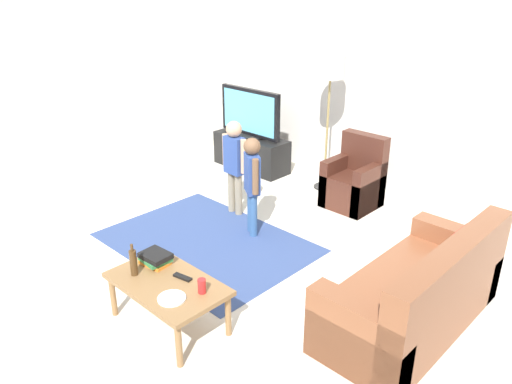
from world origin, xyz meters
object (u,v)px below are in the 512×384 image
object	(u,v)px
tv	(250,114)
plate	(172,298)
armchair	(355,183)
coffee_table	(167,287)
tv_remote	(183,277)
soda_can	(202,286)
book_stack	(155,258)
tv_stand	(251,153)
bottle	(133,262)
floor_lamp	(330,75)
couch	(421,297)
child_near_tv	(234,159)
child_center	(252,178)

from	to	relation	value
tv	plate	world-z (taller)	tv
armchair	coffee_table	distance (m)	3.10
tv_remote	soda_can	distance (m)	0.28
book_stack	tv_remote	bearing A→B (deg)	2.99
tv_remote	plate	bearing A→B (deg)	-65.57
tv_stand	bottle	xyz separation A→B (m)	(1.83, -3.25, 0.29)
armchair	soda_can	size ratio (longest dim) A/B	7.50
plate	floor_lamp	bearing A→B (deg)	107.56
armchair	floor_lamp	size ratio (longest dim) A/B	0.51
tv	bottle	size ratio (longest dim) A/B	3.86
tv_remote	tv_stand	bearing A→B (deg)	114.74
armchair	soda_can	bearing A→B (deg)	-79.28
tv	tv_remote	world-z (taller)	tv
tv_stand	armchair	xyz separation A→B (m)	(1.87, -0.04, 0.05)
couch	tv_remote	bearing A→B (deg)	-138.59
armchair	soda_can	xyz separation A→B (m)	(0.57, -2.99, 0.18)
coffee_table	bottle	world-z (taller)	bottle
tv	couch	size ratio (longest dim) A/B	0.61
tv	book_stack	bearing A→B (deg)	-58.86
couch	tv_remote	world-z (taller)	couch
couch	soda_can	world-z (taller)	couch
tv_remote	child_near_tv	bearing A→B (deg)	113.65
child_center	book_stack	world-z (taller)	child_center
tv_stand	armchair	world-z (taller)	armchair
tv_stand	child_near_tv	distance (m)	1.63
tv_stand	child_near_tv	xyz separation A→B (m)	(0.95, -1.25, 0.45)
armchair	child_center	xyz separation A→B (m)	(-0.39, -1.45, 0.38)
couch	armchair	world-z (taller)	armchair
couch	bottle	size ratio (longest dim) A/B	6.32
bottle	coffee_table	bearing A→B (deg)	23.20
bottle	tv_remote	bearing A→B (deg)	36.03
tv_stand	coffee_table	distance (m)	3.78
tv_stand	soda_can	distance (m)	3.90
floor_lamp	plate	bearing A→B (deg)	-72.44
child_center	tv_remote	distance (m)	1.68
couch	child_center	world-z (taller)	child_center
floor_lamp	child_center	world-z (taller)	floor_lamp
book_stack	bottle	bearing A→B (deg)	-86.37
child_near_tv	book_stack	size ratio (longest dim) A/B	4.28
tv	bottle	distance (m)	3.73
couch	tv_remote	xyz separation A→B (m)	(-1.46, -1.29, 0.14)
coffee_table	floor_lamp	bearing A→B (deg)	104.62
floor_lamp	coffee_table	xyz separation A→B (m)	(0.86, -3.28, -1.17)
tv_remote	coffee_table	bearing A→B (deg)	-123.55
child_center	tv_remote	world-z (taller)	child_center
tv	child_center	distance (m)	2.09
floor_lamp	tv_remote	xyz separation A→B (m)	(0.91, -3.16, -1.11)
soda_can	coffee_table	bearing A→B (deg)	-162.65
couch	child_near_tv	xyz separation A→B (m)	(-2.67, 0.48, 0.41)
armchair	plate	distance (m)	3.25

